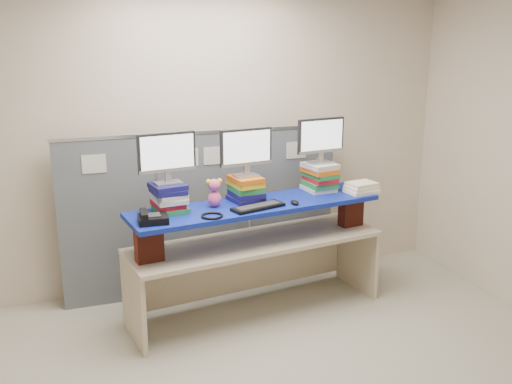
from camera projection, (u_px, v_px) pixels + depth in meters
name	position (u px, v px, depth m)	size (l,w,h in m)	color
room	(274.00, 195.00, 3.48)	(5.00, 4.00, 2.80)	beige
cubicle_partition	(204.00, 212.00, 5.27)	(2.60, 0.06, 1.53)	#4D545B
desk	(256.00, 255.00, 4.87)	(2.26, 0.93, 0.67)	beige
brick_pier_left	(149.00, 244.00, 4.34)	(0.21, 0.11, 0.28)	maroon
brick_pier_right	(351.00, 211.00, 5.18)	(0.21, 0.11, 0.28)	maroon
blue_board	(256.00, 206.00, 4.76)	(2.15, 0.54, 0.04)	#0A0D83
book_stack_left	(169.00, 197.00, 4.51)	(0.30, 0.33, 0.23)	#217D39
book_stack_center	(246.00, 189.00, 4.82)	(0.29, 0.35, 0.21)	#141354
book_stack_right	(320.00, 177.00, 5.13)	(0.30, 0.33, 0.25)	beige
monitor_left	(167.00, 155.00, 4.42)	(0.46, 0.16, 0.40)	#9A9A9F
monitor_center	(246.00, 150.00, 4.73)	(0.46, 0.16, 0.40)	#9A9A9F
monitor_right	(321.00, 138.00, 5.04)	(0.46, 0.16, 0.40)	#9A9A9F
keyboard	(258.00, 207.00, 4.61)	(0.47, 0.27, 0.03)	black
mouse	(295.00, 202.00, 4.73)	(0.06, 0.11, 0.03)	black
desk_phone	(152.00, 218.00, 4.26)	(0.23, 0.21, 0.09)	black
headset	(212.00, 216.00, 4.40)	(0.17, 0.17, 0.02)	black
plush_toy	(214.00, 192.00, 4.64)	(0.14, 0.10, 0.23)	#E75891
binder_stack	(362.00, 188.00, 5.07)	(0.29, 0.25, 0.10)	white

